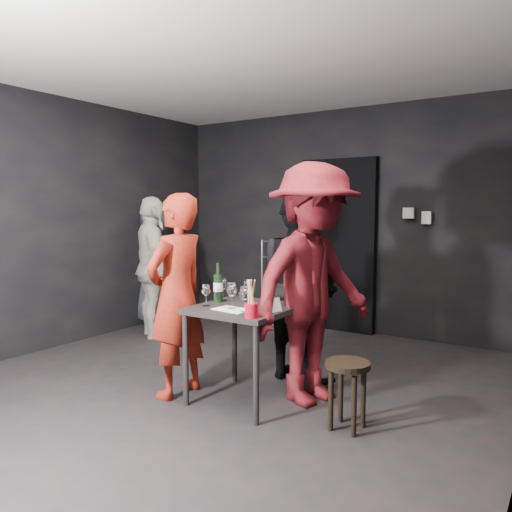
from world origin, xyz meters
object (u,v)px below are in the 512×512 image
Objects in this scene: stool at (348,377)px; bystander_grey at (156,259)px; wine_bottle at (218,287)px; woman_black at (299,274)px; hand_truck at (271,308)px; breadstick_cup at (251,299)px; tasting_table at (244,319)px; man_maroon at (314,256)px; bystander_cream at (152,261)px; server_red at (177,287)px.

bystander_grey is (-3.32, 1.58, 0.49)m from stool.
woman_black is at bearing 61.55° from wine_bottle.
hand_truck reaches higher than stool.
wine_bottle is 1.11× the size of breadstick_cup.
tasting_table is 0.92m from stool.
breadstick_cup reaches higher than stool.
breadstick_cup reaches higher than tasting_table.
man_maroon reaches higher than bystander_cream.
breadstick_cup is at bearing -179.43° from man_maroon.
bystander_cream reaches higher than bystander_grey.
man_maroon is (-0.43, 0.33, 0.78)m from stool.
bystander_grey reaches higher than hand_truck.
server_red reaches higher than wine_bottle.
stool is at bearing 24.48° from breadstick_cup.
hand_truck is 3.19m from stool.
tasting_table is 0.40× the size of woman_black.
man_maroon is (0.45, 0.30, 0.49)m from tasting_table.
hand_truck is at bearing 111.54° from wine_bottle.
bystander_cream reaches higher than server_red.
server_red is at bearing 76.74° from woman_black.
breadstick_cup is at bearing 121.37° from woman_black.
man_maroon is 1.27× the size of bystander_cream.
bystander_cream is (-2.88, 1.07, 0.54)m from stool.
hand_truck is at bearing -163.61° from server_red.
wine_bottle is (-0.28, 0.04, 0.22)m from tasting_table.
bystander_cream is at bearing 12.85° from woman_black.
wine_bottle is at bearing -54.33° from hand_truck.
bystander_cream reaches higher than tasting_table.
woman_black is (0.09, 0.72, 0.28)m from tasting_table.
server_red reaches higher than hand_truck.
tasting_table is at bearing 104.15° from woman_black.
hand_truck is 2.31× the size of stool.
hand_truck is 1.63m from bystander_grey.
hand_truck is at bearing 118.76° from breadstick_cup.
stool is 0.21× the size of man_maroon.
tasting_table is at bearing -49.06° from hand_truck.
bystander_grey is at bearing 147.73° from tasting_table.
server_red reaches higher than stool.
man_maroon reaches higher than woman_black.
bystander_grey is at bearing 83.15° from man_maroon.
bystander_cream is (-0.80, -1.35, 0.69)m from hand_truck.
wine_bottle is (-0.72, -0.26, -0.27)m from man_maroon.
breadstick_cup is at bearing -47.11° from hand_truck.
server_red is 1.91m from bystander_cream.
bystander_cream is at bearing -127.91° from server_red.
man_maroon is (1.65, -2.09, 0.93)m from hand_truck.
man_maroon reaches higher than hand_truck.
server_red is (-1.40, -0.14, 0.51)m from stool.
bystander_grey reaches higher than stool.
hand_truck is 2.61m from wine_bottle.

